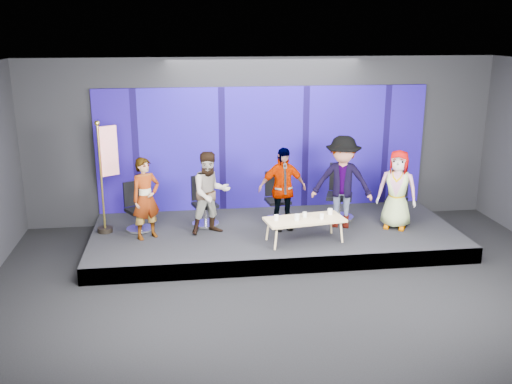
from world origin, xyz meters
TOP-DOWN VIEW (x-y plane):
  - ground at (0.00, 0.00)m, footprint 10.00×10.00m
  - room_walls at (0.00, 0.00)m, footprint 10.02×8.02m
  - riser at (0.00, 2.50)m, footprint 7.00×3.00m
  - backdrop at (0.00, 3.95)m, footprint 7.00×0.08m
  - chair_a at (-2.62, 2.80)m, footprint 0.73×0.73m
  - panelist_a at (-2.42, 2.34)m, footprint 0.66×0.60m
  - chair_b at (-1.34, 2.94)m, footprint 0.68×0.68m
  - panelist_b at (-1.24, 2.44)m, footprint 0.90×0.78m
  - chair_c at (0.13, 2.99)m, footprint 0.63×0.63m
  - panelist_c at (0.13, 2.48)m, footprint 0.99×0.51m
  - chair_d at (1.41, 2.97)m, footprint 0.80×0.80m
  - panelist_d at (1.31, 2.47)m, footprint 1.32×1.02m
  - chair_e at (2.54, 2.73)m, footprint 0.73×0.73m
  - panelist_e at (2.34, 2.27)m, footprint 0.90×0.79m
  - coffee_table at (0.42, 1.76)m, footprint 1.50×0.81m
  - mug_a at (-0.10, 1.73)m, footprint 0.08×0.08m
  - mug_b at (0.26, 1.69)m, footprint 0.09×0.09m
  - mug_c at (0.44, 1.84)m, footprint 0.08×0.08m
  - mug_d at (0.72, 1.71)m, footprint 0.08×0.08m
  - mug_e at (0.94, 1.94)m, footprint 0.09×0.09m
  - flag_stand at (-3.15, 2.81)m, footprint 0.46×0.33m

SIDE VIEW (x-z plane):
  - ground at x=0.00m, z-range 0.00..0.00m
  - riser at x=0.00m, z-range 0.00..0.30m
  - chair_a at x=-2.62m, z-range 0.14..1.08m
  - chair_e at x=2.54m, z-range 0.14..1.09m
  - chair_b at x=-1.34m, z-range 0.13..1.11m
  - chair_c at x=0.13m, z-range 0.13..1.12m
  - chair_d at x=1.41m, z-range 0.11..1.22m
  - coffee_table at x=0.42m, z-range 0.48..0.92m
  - mug_d at x=0.72m, z-range 0.74..0.83m
  - mug_c at x=0.44m, z-range 0.74..0.83m
  - mug_a at x=-0.10m, z-range 0.74..0.84m
  - mug_e at x=0.94m, z-range 0.74..0.85m
  - mug_b at x=0.26m, z-range 0.74..0.85m
  - panelist_a at x=-2.42m, z-range 0.30..1.82m
  - panelist_e at x=2.34m, z-range 0.30..1.84m
  - panelist_b at x=-1.24m, z-range 0.30..1.88m
  - panelist_c at x=0.13m, z-range 0.30..1.91m
  - panelist_d at x=1.31m, z-range 0.30..2.11m
  - flag_stand at x=-3.15m, z-range 0.36..2.51m
  - backdrop at x=0.00m, z-range 0.30..2.90m
  - room_walls at x=0.00m, z-range 0.67..4.18m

